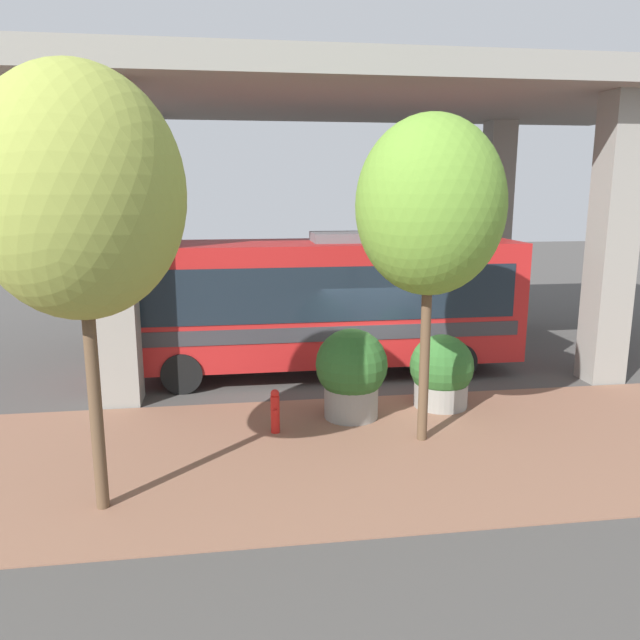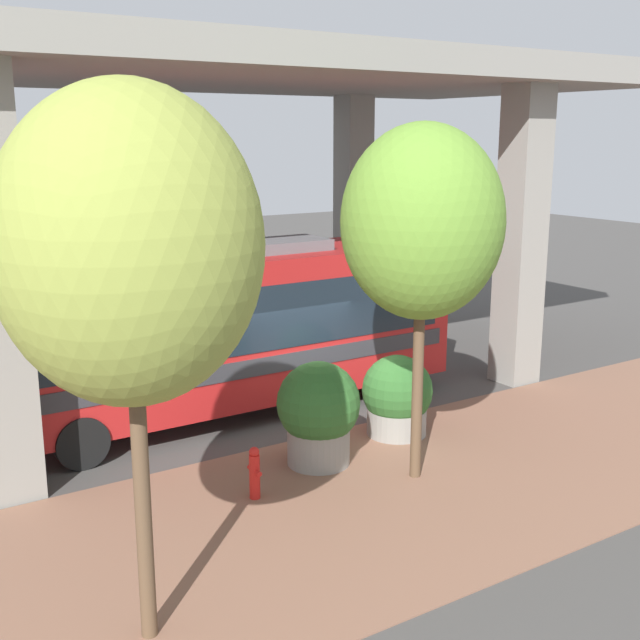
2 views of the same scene
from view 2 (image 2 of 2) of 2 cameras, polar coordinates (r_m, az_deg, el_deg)
ground_plane at (r=16.64m, az=0.26°, el=-8.10°), size 80.00×80.00×0.00m
sidewalk_strip at (r=14.41m, az=6.93°, el=-11.64°), size 6.00×40.00×0.02m
overpass at (r=18.99m, az=-6.59°, el=15.35°), size 9.40×20.00×7.75m
bus at (r=17.29m, az=-6.50°, el=-0.29°), size 2.56×10.32×3.77m
fire_hydrant at (r=13.72m, az=-4.67°, el=-10.79°), size 0.38×0.18×0.94m
planter_front at (r=16.40m, az=5.51°, el=-5.48°), size 1.44×1.44×1.68m
planter_middle at (r=14.84m, az=-0.11°, el=-6.59°), size 1.55×1.55×1.97m
street_tree_near at (r=9.04m, az=-13.45°, el=5.08°), size 2.99×2.99×6.62m
street_tree_far at (r=13.59m, az=7.28°, el=6.86°), size 2.75×2.75×6.23m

